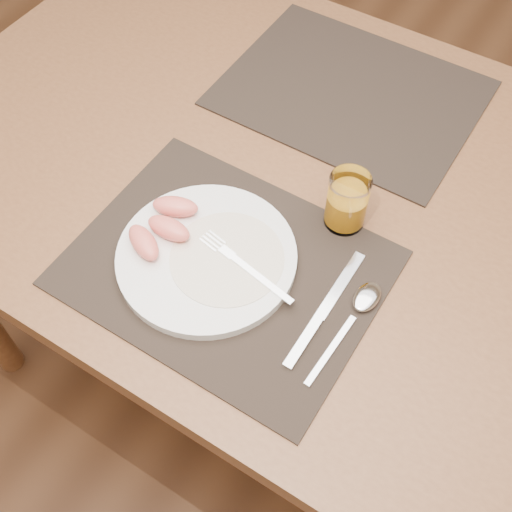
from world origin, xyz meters
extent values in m
plane|color=brown|center=(0.00, 0.00, 0.00)|extent=(5.00, 5.00, 0.00)
cube|color=brown|center=(0.00, 0.00, 0.73)|extent=(1.40, 0.90, 0.04)
cylinder|color=brown|center=(-0.62, 0.37, 0.35)|extent=(0.06, 0.06, 0.71)
cube|color=black|center=(-0.01, -0.22, 0.75)|extent=(0.45, 0.35, 0.00)
cube|color=black|center=(-0.03, 0.22, 0.75)|extent=(0.45, 0.35, 0.00)
cylinder|color=white|center=(-0.04, -0.22, 0.76)|extent=(0.27, 0.27, 0.02)
cylinder|color=white|center=(-0.01, -0.21, 0.77)|extent=(0.17, 0.17, 0.00)
cube|color=silver|center=(0.05, -0.22, 0.77)|extent=(0.11, 0.03, 0.00)
cube|color=silver|center=(-0.01, -0.21, 0.77)|extent=(0.03, 0.02, 0.00)
cube|color=silver|center=(-0.04, -0.20, 0.77)|extent=(0.04, 0.03, 0.00)
cube|color=silver|center=(0.15, -0.16, 0.76)|extent=(0.02, 0.13, 0.00)
cube|color=silver|center=(0.15, -0.27, 0.76)|extent=(0.01, 0.09, 0.01)
cube|color=silver|center=(0.19, -0.26, 0.76)|extent=(0.01, 0.13, 0.00)
ellipsoid|color=silver|center=(0.19, -0.16, 0.76)|extent=(0.04, 0.06, 0.01)
cylinder|color=white|center=(0.10, -0.05, 0.80)|extent=(0.06, 0.06, 0.10)
cylinder|color=orange|center=(0.10, -0.05, 0.78)|extent=(0.05, 0.05, 0.05)
ellipsoid|color=#E9705F|center=(-0.12, -0.26, 0.78)|extent=(0.08, 0.06, 0.03)
ellipsoid|color=#E9705F|center=(-0.11, -0.22, 0.78)|extent=(0.07, 0.04, 0.03)
ellipsoid|color=#E9705F|center=(-0.12, -0.18, 0.78)|extent=(0.08, 0.06, 0.03)
camera|label=1|loc=(0.31, -0.64, 1.55)|focal=45.00mm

